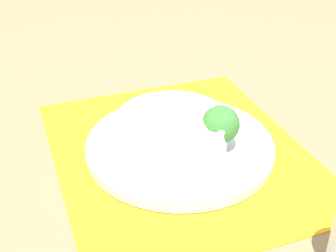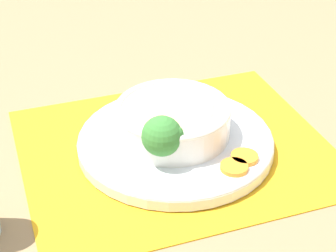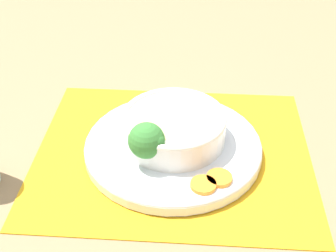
# 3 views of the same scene
# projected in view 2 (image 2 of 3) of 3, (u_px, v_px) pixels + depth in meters

# --- Properties ---
(ground_plane) EXTENTS (4.00, 4.00, 0.00)m
(ground_plane) POSITION_uv_depth(u_px,v_px,m) (175.00, 149.00, 0.85)
(ground_plane) COLOR #8C704C
(placemat) EXTENTS (0.46, 0.39, 0.00)m
(placemat) POSITION_uv_depth(u_px,v_px,m) (175.00, 148.00, 0.85)
(placemat) COLOR orange
(placemat) RESTS_ON ground_plane
(plate) EXTENTS (0.29, 0.29, 0.02)m
(plate) POSITION_uv_depth(u_px,v_px,m) (176.00, 141.00, 0.84)
(plate) COLOR silver
(plate) RESTS_ON placemat
(bowl) EXTENTS (0.17, 0.17, 0.06)m
(bowl) POSITION_uv_depth(u_px,v_px,m) (175.00, 117.00, 0.84)
(bowl) COLOR silver
(bowl) RESTS_ON plate
(broccoli_floret) EXTENTS (0.06, 0.06, 0.07)m
(broccoli_floret) POSITION_uv_depth(u_px,v_px,m) (162.00, 137.00, 0.77)
(broccoli_floret) COLOR #84AD5B
(broccoli_floret) RESTS_ON plate
(carrot_slice_near) EXTENTS (0.04, 0.04, 0.01)m
(carrot_slice_near) POSITION_uv_depth(u_px,v_px,m) (234.00, 167.00, 0.78)
(carrot_slice_near) COLOR orange
(carrot_slice_near) RESTS_ON plate
(carrot_slice_middle) EXTENTS (0.04, 0.04, 0.01)m
(carrot_slice_middle) POSITION_uv_depth(u_px,v_px,m) (245.00, 157.00, 0.80)
(carrot_slice_middle) COLOR orange
(carrot_slice_middle) RESTS_ON plate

